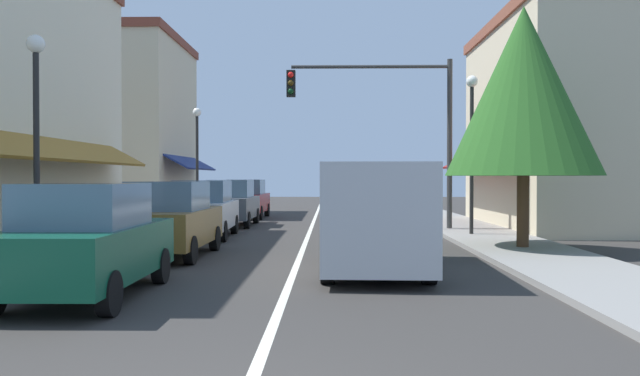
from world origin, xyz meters
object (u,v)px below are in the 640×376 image
object	(u,v)px
parked_car_second_left	(170,220)
parked_car_third_left	(203,209)
parked_car_nearest_left	(86,241)
street_lamp_left_far	(197,145)
van_in_lane	(375,213)
parked_car_far_left	(231,203)
parked_car_distant_left	(246,199)
traffic_signal_mast_arm	(393,113)
street_lamp_right_mid	(472,129)
tree_right_near	(523,91)
street_lamp_left_near	(36,112)

from	to	relation	value
parked_car_second_left	parked_car_third_left	size ratio (longest dim) A/B	0.99
parked_car_third_left	parked_car_nearest_left	bearing A→B (deg)	-90.48
parked_car_third_left	street_lamp_left_far	xyz separation A→B (m)	(-1.73, 7.43, 2.36)
van_in_lane	street_lamp_left_far	bearing A→B (deg)	115.91
parked_car_far_left	parked_car_distant_left	world-z (taller)	same
traffic_signal_mast_arm	street_lamp_right_mid	world-z (taller)	traffic_signal_mast_arm
traffic_signal_mast_arm	parked_car_second_left	bearing A→B (deg)	-129.58
street_lamp_left_far	tree_right_near	distance (m)	15.25
parked_car_distant_left	street_lamp_left_far	size ratio (longest dim) A/B	0.86
traffic_signal_mast_arm	tree_right_near	size ratio (longest dim) A/B	0.96
tree_right_near	parked_car_third_left	bearing A→B (deg)	157.75
parked_car_second_left	street_lamp_right_mid	xyz separation A→B (m)	(8.11, 4.98, 2.47)
parked_car_nearest_left	street_lamp_left_near	size ratio (longest dim) A/B	0.87
parked_car_distant_left	parked_car_nearest_left	bearing A→B (deg)	-88.82
parked_car_second_left	traffic_signal_mast_arm	size ratio (longest dim) A/B	0.70
parked_car_nearest_left	tree_right_near	bearing A→B (deg)	36.28
parked_car_nearest_left	parked_car_far_left	distance (m)	14.87
traffic_signal_mast_arm	van_in_lane	bearing A→B (deg)	-97.75
parked_car_distant_left	street_lamp_left_near	bearing A→B (deg)	-95.96
parked_car_nearest_left	traffic_signal_mast_arm	xyz separation A→B (m)	(5.90, 12.29, 3.19)
parked_car_far_left	tree_right_near	bearing A→B (deg)	-43.89
street_lamp_right_mid	street_lamp_left_far	bearing A→B (deg)	143.83
van_in_lane	street_lamp_left_far	distance (m)	16.02
parked_car_third_left	traffic_signal_mast_arm	distance (m)	7.23
parked_car_nearest_left	traffic_signal_mast_arm	bearing A→B (deg)	63.83
parked_car_nearest_left	parked_car_distant_left	xyz separation A→B (m)	(-0.11, 19.69, 0.00)
street_lamp_right_mid	traffic_signal_mast_arm	bearing A→B (deg)	135.61
parked_car_second_left	street_lamp_left_near	bearing A→B (deg)	-132.95
parked_car_nearest_left	street_lamp_left_far	xyz separation A→B (m)	(-1.91, 17.45, 2.36)
parked_car_far_left	street_lamp_left_far	bearing A→B (deg)	125.92
parked_car_nearest_left	parked_car_far_left	size ratio (longest dim) A/B	1.00
tree_right_near	parked_car_distant_left	bearing A→B (deg)	123.27
street_lamp_right_mid	street_lamp_left_far	world-z (taller)	street_lamp_right_mid
parked_car_third_left	tree_right_near	world-z (taller)	tree_right_near
street_lamp_left_near	tree_right_near	xyz separation A→B (m)	(10.71, 3.50, 0.85)
traffic_signal_mast_arm	street_lamp_left_far	world-z (taller)	traffic_signal_mast_arm
parked_car_third_left	street_lamp_left_far	distance (m)	7.99
parked_car_far_left	street_lamp_left_far	distance (m)	3.96
parked_car_third_left	traffic_signal_mast_arm	bearing A→B (deg)	18.96
parked_car_third_left	van_in_lane	size ratio (longest dim) A/B	0.79
parked_car_second_left	van_in_lane	xyz separation A→B (m)	(4.64, -2.17, 0.27)
parked_car_nearest_left	street_lamp_right_mid	xyz separation A→B (m)	(8.11, 10.12, 2.47)
parked_car_second_left	tree_right_near	world-z (taller)	tree_right_near
parked_car_distant_left	street_lamp_right_mid	bearing A→B (deg)	-48.47
parked_car_nearest_left	street_lamp_right_mid	size ratio (longest dim) A/B	0.82
parked_car_distant_left	traffic_signal_mast_arm	bearing A→B (deg)	-50.07
parked_car_nearest_left	tree_right_near	xyz separation A→B (m)	(8.60, 6.43, 3.14)
street_lamp_left_far	parked_car_second_left	bearing A→B (deg)	-81.18
parked_car_nearest_left	parked_car_third_left	distance (m)	10.02
traffic_signal_mast_arm	parked_car_far_left	bearing A→B (deg)	156.59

